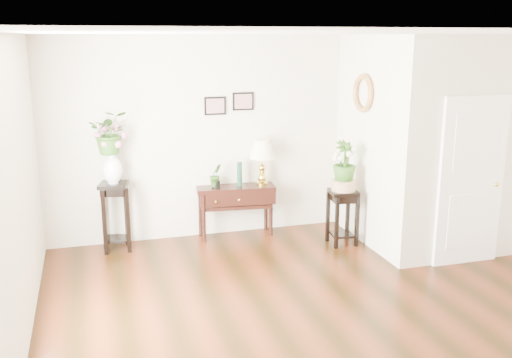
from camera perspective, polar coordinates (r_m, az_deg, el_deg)
name	(u,v)px	position (r m, az deg, el deg)	size (l,w,h in m)	color
floor	(337,311)	(6.12, 8.07, -12.97)	(6.00, 5.50, 0.02)	#441A0A
ceiling	(347,33)	(5.47, 9.09, 14.21)	(6.00, 5.50, 0.02)	white
wall_back	(260,136)	(8.15, 0.39, 4.35)	(6.00, 0.02, 2.80)	beige
wall_left	(12,206)	(5.17, -23.25, -2.46)	(0.02, 5.50, 2.80)	beige
partition	(427,140)	(8.17, 16.73, 3.77)	(1.80, 1.95, 2.80)	beige
door	(471,182)	(7.44, 20.71, -0.26)	(0.90, 0.05, 2.10)	white
art_print_left	(215,106)	(7.91, -4.11, 7.31)	(0.30, 0.02, 0.25)	black
art_print_right	(243,101)	(8.00, -1.29, 7.77)	(0.30, 0.02, 0.25)	black
wall_ornament	(363,93)	(7.72, 10.63, 8.44)	(0.51, 0.51, 0.07)	#A3713D
console_table	(236,211)	(8.12, -2.04, -3.22)	(1.10, 0.37, 0.73)	black
table_lamp	(262,160)	(8.04, 0.62, 1.89)	(0.37, 0.37, 0.65)	gold
green_vase	(240,174)	(7.99, -1.66, 0.49)	(0.07, 0.07, 0.35)	#143B27
potted_plant	(216,176)	(7.91, -4.05, 0.27)	(0.18, 0.14, 0.32)	#285518
plant_stand_a	(116,217)	(7.77, -13.87, -3.68)	(0.36, 0.36, 0.92)	black
porcelain_vase	(112,166)	(7.60, -14.17, 1.25)	(0.25, 0.25, 0.43)	white
lily_arrangement	(110,131)	(7.52, -14.38, 4.67)	(0.51, 0.44, 0.57)	#285518
plant_stand_b	(342,217)	(7.88, 8.63, -3.80)	(0.36, 0.36, 0.76)	black
ceramic_bowl	(344,185)	(7.75, 8.76, -0.55)	(0.33, 0.33, 0.14)	tan
narcissus	(345,161)	(7.68, 8.84, 1.74)	(0.31, 0.31, 0.55)	#285518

